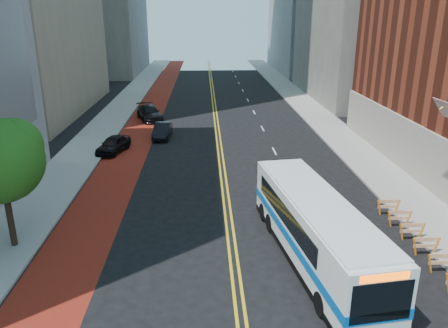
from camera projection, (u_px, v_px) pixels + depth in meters
ground at (241, 316)px, 17.55m from camera, size 160.00×160.00×0.00m
sidewalk_left at (102, 130)px, 45.32m from camera, size 4.00×140.00×0.15m
sidewalk_right at (330, 127)px, 46.38m from camera, size 4.00×140.00×0.15m
bus_lane_paint at (140, 130)px, 45.52m from camera, size 3.60×140.00×0.01m
center_line_inner at (216, 129)px, 45.86m from camera, size 0.14×140.00×0.01m
center_line_outer at (219, 129)px, 45.88m from camera, size 0.14×140.00×0.01m
lane_dashes at (254, 112)px, 53.63m from camera, size 0.14×98.20×0.01m
construction_barriers at (434, 252)px, 20.99m from camera, size 1.42×10.91×1.00m
street_tree at (1, 157)px, 21.16m from camera, size 4.20×4.20×6.70m
transit_bus at (314, 228)px, 20.99m from camera, size 4.28×12.41×3.34m
car_a at (113, 144)px, 37.98m from camera, size 2.84×4.53×1.44m
car_b at (162, 130)px, 42.48m from camera, size 1.70×4.41×1.43m
car_c at (149, 113)px, 49.67m from camera, size 3.86×5.86×1.58m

